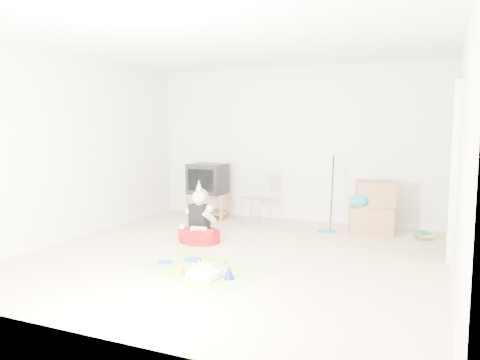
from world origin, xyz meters
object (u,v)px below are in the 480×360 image
at_px(folding_chair, 255,199).
at_px(birthday_cake, 204,275).
at_px(cardboard_boxes, 372,208).
at_px(crt_tv, 208,179).
at_px(tv_stand, 208,204).
at_px(seated_woman, 199,229).

relative_size(folding_chair, birthday_cake, 2.60).
xyz_separation_m(folding_chair, cardboard_boxes, (1.80, 0.18, -0.06)).
bearing_deg(crt_tv, tv_stand, -61.71).
relative_size(tv_stand, crt_tv, 1.21).
bearing_deg(tv_stand, crt_tv, 116.57).
relative_size(crt_tv, seated_woman, 0.69).
xyz_separation_m(folding_chair, seated_woman, (-0.31, -1.31, -0.24)).
xyz_separation_m(tv_stand, seated_woman, (0.67, -1.54, -0.07)).
distance_m(cardboard_boxes, birthday_cake, 3.17).
bearing_deg(crt_tv, seated_woman, -64.95).
bearing_deg(folding_chair, crt_tv, 166.87).
bearing_deg(tv_stand, seated_woman, -66.67).
bearing_deg(crt_tv, folding_chair, -11.41).
bearing_deg(cardboard_boxes, folding_chair, -174.23).
bearing_deg(seated_woman, birthday_cake, -59.72).
bearing_deg(cardboard_boxes, seated_woman, -144.74).
xyz_separation_m(tv_stand, birthday_cake, (1.46, -2.91, -0.22)).
height_order(tv_stand, cardboard_boxes, cardboard_boxes).
bearing_deg(folding_chair, tv_stand, 166.87).
bearing_deg(tv_stand, cardboard_boxes, -0.94).
height_order(cardboard_boxes, birthday_cake, cardboard_boxes).
relative_size(tv_stand, cardboard_boxes, 0.93).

